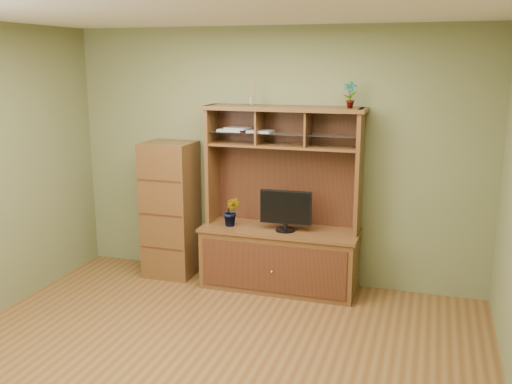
% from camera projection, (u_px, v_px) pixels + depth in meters
% --- Properties ---
extents(room, '(4.54, 4.04, 2.74)m').
position_uv_depth(room, '(201.00, 199.00, 4.21)').
color(room, brown).
rests_on(room, ground).
extents(media_hutch, '(1.66, 0.61, 1.90)m').
position_uv_depth(media_hutch, '(280.00, 240.00, 5.96)').
color(media_hutch, '#4E2F16').
rests_on(media_hutch, room).
extents(monitor, '(0.53, 0.20, 0.42)m').
position_uv_depth(monitor, '(286.00, 210.00, 5.78)').
color(monitor, black).
rests_on(monitor, media_hutch).
extents(orchid_plant, '(0.19, 0.16, 0.31)m').
position_uv_depth(orchid_plant, '(232.00, 212.00, 5.96)').
color(orchid_plant, '#24531C').
rests_on(orchid_plant, media_hutch).
extents(top_plant, '(0.14, 0.09, 0.26)m').
position_uv_depth(top_plant, '(350.00, 94.00, 5.49)').
color(top_plant, '#416D26').
rests_on(top_plant, media_hutch).
extents(reed_diffuser, '(0.05, 0.05, 0.27)m').
position_uv_depth(reed_diffuser, '(252.00, 95.00, 5.79)').
color(reed_diffuser, silver).
rests_on(reed_diffuser, media_hutch).
extents(magazines, '(0.59, 0.23, 0.04)m').
position_uv_depth(magazines, '(243.00, 130.00, 5.90)').
color(magazines, '#ACACB1').
rests_on(magazines, media_hutch).
extents(side_cabinet, '(0.53, 0.49, 1.49)m').
position_uv_depth(side_cabinet, '(171.00, 210.00, 6.28)').
color(side_cabinet, '#4E2F16').
rests_on(side_cabinet, room).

